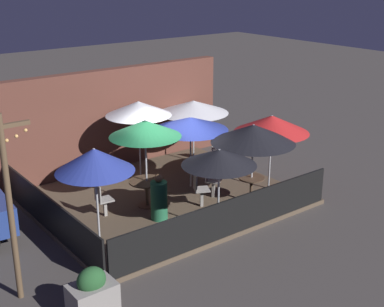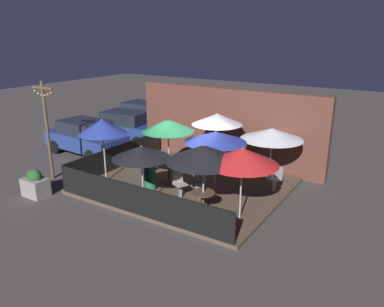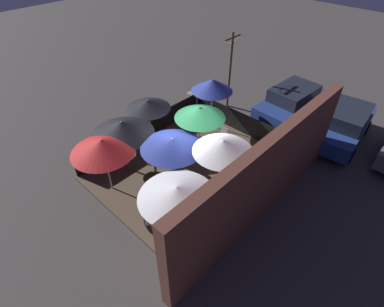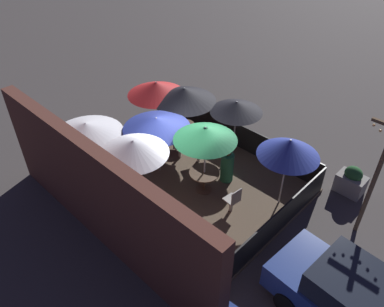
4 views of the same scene
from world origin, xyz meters
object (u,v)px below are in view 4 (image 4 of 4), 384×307
(patio_chair_0, at_px, (199,150))
(patio_chair_1, at_px, (179,146))
(dining_table_1, at_px, (204,176))
(light_post, at_px, (377,174))
(patio_umbrella_4, at_px, (156,88))
(patron_0, at_px, (227,167))
(patio_umbrella_1, at_px, (205,134))
(patio_chair_2, at_px, (102,148))
(patio_umbrella_6, at_px, (237,107))
(patio_umbrella_3, at_px, (157,123))
(dining_table_0, at_px, (185,128))
(patio_chair_3, at_px, (233,200))
(planter_box, at_px, (351,181))
(patio_umbrella_2, at_px, (134,147))
(patio_umbrella_5, at_px, (289,148))
(patio_umbrella_7, at_px, (86,129))
(patio_umbrella_0, at_px, (185,94))

(patio_chair_0, xyz_separation_m, patio_chair_1, (0.67, 0.30, 0.01))
(dining_table_1, bearing_deg, light_post, -155.99)
(dining_table_1, bearing_deg, patio_chair_0, -40.16)
(patio_chair_0, bearing_deg, patio_umbrella_4, 19.48)
(dining_table_1, distance_m, patron_0, 0.91)
(patio_umbrella_1, relative_size, patio_chair_1, 2.51)
(patio_chair_2, height_order, patron_0, patron_0)
(patio_umbrella_1, bearing_deg, patio_umbrella_4, -18.74)
(patio_chair_2, bearing_deg, patio_umbrella_6, -16.77)
(patio_umbrella_3, height_order, patio_umbrella_6, patio_umbrella_3)
(patio_umbrella_1, xyz_separation_m, patio_umbrella_6, (0.62, -2.26, -0.29))
(patio_umbrella_1, relative_size, light_post, 0.63)
(dining_table_0, xyz_separation_m, patio_chair_1, (-0.65, 0.94, -0.04))
(patio_chair_3, height_order, planter_box, patio_chair_3)
(patio_umbrella_1, distance_m, patio_chair_1, 2.49)
(patio_umbrella_2, height_order, patio_umbrella_3, patio_umbrella_2)
(patio_umbrella_5, bearing_deg, patio_umbrella_7, 31.39)
(patio_umbrella_5, xyz_separation_m, dining_table_0, (4.49, -0.37, -1.55))
(patio_umbrella_4, relative_size, light_post, 0.58)
(patio_umbrella_1, bearing_deg, patio_chair_2, 19.89)
(dining_table_0, bearing_deg, patio_umbrella_4, 19.19)
(dining_table_0, distance_m, patio_chair_3, 4.06)
(patio_chair_1, relative_size, light_post, 0.25)
(patio_umbrella_4, bearing_deg, dining_table_0, -160.81)
(dining_table_0, height_order, patio_chair_0, patio_chair_0)
(patio_umbrella_4, height_order, patron_0, patio_umbrella_4)
(patio_umbrella_7, height_order, patio_chair_3, patio_umbrella_7)
(patio_umbrella_3, xyz_separation_m, patio_umbrella_4, (1.72, -1.53, 0.03))
(patio_umbrella_7, xyz_separation_m, patio_chair_2, (0.50, -0.70, -1.37))
(patio_chair_0, distance_m, patron_0, 1.29)
(patio_chair_3, height_order, patron_0, patron_0)
(patio_umbrella_2, relative_size, patio_umbrella_3, 1.11)
(patron_0, bearing_deg, patio_chair_1, 124.27)
(patio_chair_2, height_order, light_post, light_post)
(patio_umbrella_3, bearing_deg, patio_umbrella_7, 50.11)
(patio_umbrella_1, xyz_separation_m, patio_chair_1, (1.75, -0.61, -1.66))
(patio_umbrella_0, height_order, patio_umbrella_1, patio_umbrella_1)
(planter_box, bearing_deg, patron_0, 37.34)
(patio_umbrella_6, distance_m, light_post, 4.91)
(patio_umbrella_1, relative_size, patio_umbrella_3, 1.11)
(patio_umbrella_0, xyz_separation_m, patio_chair_1, (-0.65, 0.94, -1.44))
(dining_table_1, bearing_deg, patio_umbrella_4, -18.74)
(patio_umbrella_5, bearing_deg, patio_umbrella_4, 0.01)
(dining_table_1, relative_size, patio_chair_1, 1.00)
(patio_umbrella_5, relative_size, patron_0, 1.93)
(dining_table_0, xyz_separation_m, patio_chair_2, (1.25, 2.88, -0.06))
(patio_umbrella_7, relative_size, patio_chair_0, 2.40)
(patio_umbrella_0, bearing_deg, patio_umbrella_3, 108.78)
(light_post, bearing_deg, planter_box, -57.28)
(patio_umbrella_6, height_order, patio_chair_3, patio_umbrella_6)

